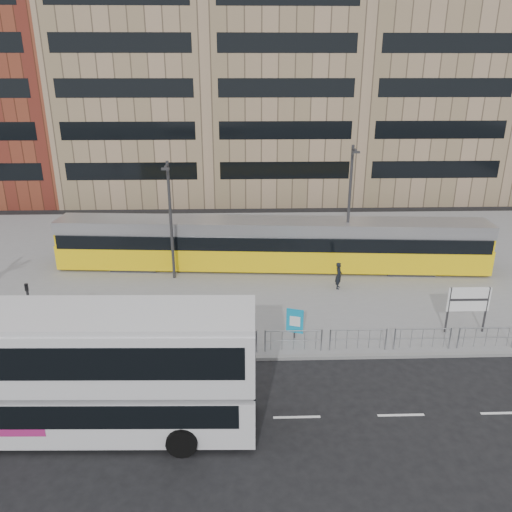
{
  "coord_description": "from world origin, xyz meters",
  "views": [
    {
      "loc": [
        -0.02,
        -19.51,
        12.47
      ],
      "look_at": [
        0.74,
        6.0,
        2.8
      ],
      "focal_mm": 35.0,
      "sensor_mm": 36.0,
      "label": 1
    }
  ],
  "objects_px": {
    "pedestrian": "(339,276)",
    "traffic_light_west": "(30,306)",
    "double_decker_bus": "(85,368)",
    "tram": "(271,244)",
    "station_sign": "(468,301)",
    "lamp_post_west": "(170,216)",
    "ad_panel": "(295,321)",
    "lamp_post_east": "(349,205)"
  },
  "relations": [
    {
      "from": "pedestrian",
      "to": "traffic_light_west",
      "type": "height_order",
      "value": "traffic_light_west"
    },
    {
      "from": "double_decker_bus",
      "to": "tram",
      "type": "xyz_separation_m",
      "value": [
        7.46,
        15.22,
        -0.81
      ]
    },
    {
      "from": "double_decker_bus",
      "to": "station_sign",
      "type": "height_order",
      "value": "double_decker_bus"
    },
    {
      "from": "double_decker_bus",
      "to": "pedestrian",
      "type": "bearing_deg",
      "value": 47.86
    },
    {
      "from": "lamp_post_west",
      "to": "tram",
      "type": "bearing_deg",
      "value": 14.42
    },
    {
      "from": "tram",
      "to": "pedestrian",
      "type": "relative_size",
      "value": 16.95
    },
    {
      "from": "ad_panel",
      "to": "lamp_post_west",
      "type": "height_order",
      "value": "lamp_post_west"
    },
    {
      "from": "pedestrian",
      "to": "tram",
      "type": "bearing_deg",
      "value": 63.19
    },
    {
      "from": "station_sign",
      "to": "traffic_light_west",
      "type": "height_order",
      "value": "traffic_light_west"
    },
    {
      "from": "lamp_post_west",
      "to": "lamp_post_east",
      "type": "distance_m",
      "value": 10.95
    },
    {
      "from": "tram",
      "to": "traffic_light_west",
      "type": "relative_size",
      "value": 8.91
    },
    {
      "from": "double_decker_bus",
      "to": "lamp_post_east",
      "type": "xyz_separation_m",
      "value": [
        12.22,
        14.57,
        1.95
      ]
    },
    {
      "from": "lamp_post_east",
      "to": "lamp_post_west",
      "type": "bearing_deg",
      "value": -175.12
    },
    {
      "from": "ad_panel",
      "to": "pedestrian",
      "type": "height_order",
      "value": "pedestrian"
    },
    {
      "from": "traffic_light_west",
      "to": "ad_panel",
      "type": "bearing_deg",
      "value": -15.6
    },
    {
      "from": "tram",
      "to": "lamp_post_west",
      "type": "relative_size",
      "value": 3.79
    },
    {
      "from": "tram",
      "to": "traffic_light_west",
      "type": "height_order",
      "value": "tram"
    },
    {
      "from": "ad_panel",
      "to": "lamp_post_east",
      "type": "bearing_deg",
      "value": 82.73
    },
    {
      "from": "pedestrian",
      "to": "lamp_post_west",
      "type": "xyz_separation_m",
      "value": [
        -9.95,
        1.83,
        3.2
      ]
    },
    {
      "from": "pedestrian",
      "to": "double_decker_bus",
      "type": "bearing_deg",
      "value": 151.5
    },
    {
      "from": "traffic_light_west",
      "to": "lamp_post_east",
      "type": "height_order",
      "value": "lamp_post_east"
    },
    {
      "from": "double_decker_bus",
      "to": "pedestrian",
      "type": "distance_m",
      "value": 16.4
    },
    {
      "from": "tram",
      "to": "pedestrian",
      "type": "xyz_separation_m",
      "value": [
        3.8,
        -3.41,
        -0.81
      ]
    },
    {
      "from": "ad_panel",
      "to": "pedestrian",
      "type": "bearing_deg",
      "value": 79.69
    },
    {
      "from": "double_decker_bus",
      "to": "ad_panel",
      "type": "bearing_deg",
      "value": 38.35
    },
    {
      "from": "tram",
      "to": "lamp_post_west",
      "type": "bearing_deg",
      "value": -161.63
    },
    {
      "from": "traffic_light_west",
      "to": "tram",
      "type": "bearing_deg",
      "value": 22.19
    },
    {
      "from": "tram",
      "to": "lamp_post_east",
      "type": "xyz_separation_m",
      "value": [
        4.76,
        -0.65,
        2.76
      ]
    },
    {
      "from": "traffic_light_west",
      "to": "lamp_post_west",
      "type": "bearing_deg",
      "value": 37.84
    },
    {
      "from": "tram",
      "to": "lamp_post_west",
      "type": "height_order",
      "value": "lamp_post_west"
    },
    {
      "from": "tram",
      "to": "lamp_post_east",
      "type": "distance_m",
      "value": 5.54
    },
    {
      "from": "station_sign",
      "to": "lamp_post_east",
      "type": "bearing_deg",
      "value": 118.13
    },
    {
      "from": "lamp_post_west",
      "to": "ad_panel",
      "type": "bearing_deg",
      "value": -48.38
    },
    {
      "from": "lamp_post_west",
      "to": "lamp_post_east",
      "type": "relative_size",
      "value": 0.91
    },
    {
      "from": "double_decker_bus",
      "to": "lamp_post_east",
      "type": "relative_size",
      "value": 1.5
    },
    {
      "from": "station_sign",
      "to": "pedestrian",
      "type": "relative_size",
      "value": 1.47
    },
    {
      "from": "station_sign",
      "to": "ad_panel",
      "type": "height_order",
      "value": "station_sign"
    },
    {
      "from": "station_sign",
      "to": "ad_panel",
      "type": "xyz_separation_m",
      "value": [
        -8.49,
        -0.37,
        -0.75
      ]
    },
    {
      "from": "lamp_post_west",
      "to": "lamp_post_east",
      "type": "height_order",
      "value": "lamp_post_east"
    },
    {
      "from": "double_decker_bus",
      "to": "traffic_light_west",
      "type": "relative_size",
      "value": 3.88
    },
    {
      "from": "tram",
      "to": "ad_panel",
      "type": "height_order",
      "value": "tram"
    },
    {
      "from": "lamp_post_west",
      "to": "traffic_light_west",
      "type": "bearing_deg",
      "value": -126.02
    }
  ]
}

